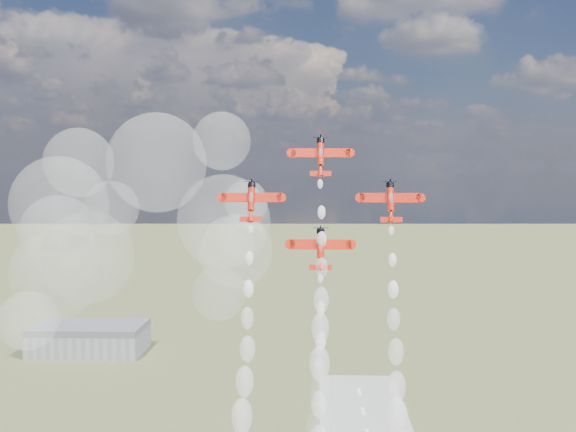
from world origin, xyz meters
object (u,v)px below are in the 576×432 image
at_px(plane_lead, 321,156).
at_px(plane_slot, 321,248).
at_px(plane_left, 251,201).
at_px(plane_right, 391,201).
at_px(hangar, 89,338).

bearing_deg(plane_lead, plane_slot, -90.00).
xyz_separation_m(plane_left, plane_right, (25.63, 0.00, 0.00)).
height_order(plane_right, plane_slot, plane_right).
relative_size(hangar, plane_slot, 4.51).
xyz_separation_m(plane_lead, plane_left, (-12.82, -3.40, -8.30)).
bearing_deg(hangar, plane_right, -56.24).
bearing_deg(plane_right, hangar, 123.76).
xyz_separation_m(plane_lead, plane_right, (12.82, -3.40, -8.30)).
bearing_deg(plane_left, plane_lead, 14.84).
bearing_deg(plane_slot, plane_right, 14.84).
distance_m(hangar, plane_slot, 216.17).
distance_m(plane_left, plane_slot, 15.65).
relative_size(hangar, plane_right, 4.51).
bearing_deg(plane_left, plane_right, 0.00).
bearing_deg(plane_slot, plane_lead, 90.00).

